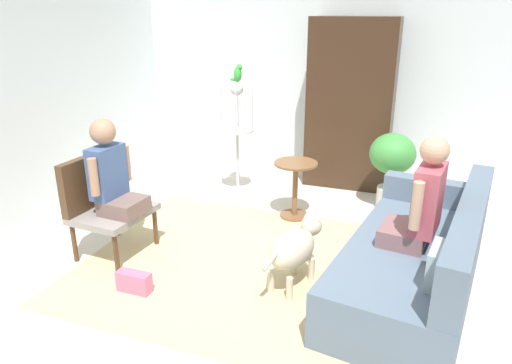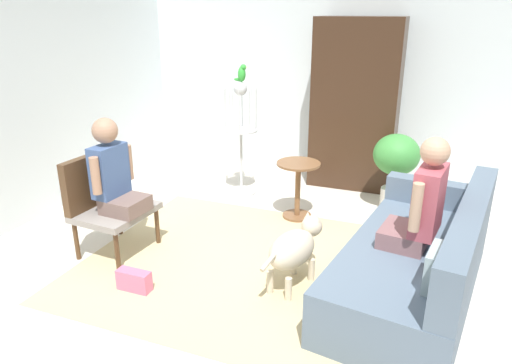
% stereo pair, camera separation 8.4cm
% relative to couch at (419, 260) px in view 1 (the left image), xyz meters
% --- Properties ---
extents(ground_plane, '(6.71, 6.71, 0.00)m').
position_rel_couch_xyz_m(ground_plane, '(-1.34, -0.03, -0.30)').
color(ground_plane, beige).
extents(back_wall, '(5.99, 0.12, 2.86)m').
position_rel_couch_xyz_m(back_wall, '(-1.34, 2.83, 1.13)').
color(back_wall, silver).
rests_on(back_wall, ground).
extents(left_wall, '(0.12, 6.19, 2.86)m').
position_rel_couch_xyz_m(left_wall, '(-4.09, 0.27, 1.13)').
color(left_wall, silver).
rests_on(left_wall, ground).
extents(area_rug, '(2.88, 2.47, 0.01)m').
position_rel_couch_xyz_m(area_rug, '(-1.46, -0.07, -0.29)').
color(area_rug, '#C6B284').
rests_on(area_rug, ground).
extents(couch, '(1.24, 2.20, 0.86)m').
position_rel_couch_xyz_m(couch, '(0.00, 0.00, 0.00)').
color(couch, slate).
rests_on(couch, ground).
extents(armchair, '(0.63, 0.72, 0.93)m').
position_rel_couch_xyz_m(armchair, '(-2.83, -0.26, 0.24)').
color(armchair, '#4C331E').
rests_on(armchair, ground).
extents(person_on_couch, '(0.47, 0.56, 0.89)m').
position_rel_couch_xyz_m(person_on_couch, '(-0.03, -0.03, 0.50)').
color(person_on_couch, '#7D575A').
extents(person_on_armchair, '(0.45, 0.51, 0.86)m').
position_rel_couch_xyz_m(person_on_armchair, '(-2.68, -0.27, 0.50)').
color(person_on_armchair, '#705852').
extents(round_end_table, '(0.47, 0.47, 0.64)m').
position_rel_couch_xyz_m(round_end_table, '(-1.34, 1.11, 0.09)').
color(round_end_table, brown).
rests_on(round_end_table, ground).
extents(dog, '(0.42, 0.82, 0.56)m').
position_rel_couch_xyz_m(dog, '(-0.97, -0.23, 0.05)').
color(dog, beige).
rests_on(dog, ground).
extents(bird_cage_stand, '(0.41, 0.41, 1.40)m').
position_rel_couch_xyz_m(bird_cage_stand, '(-2.21, 1.57, 0.42)').
color(bird_cage_stand, silver).
rests_on(bird_cage_stand, ground).
extents(parrot, '(0.17, 0.10, 0.20)m').
position_rel_couch_xyz_m(parrot, '(-2.19, 1.57, 1.19)').
color(parrot, green).
rests_on(parrot, bird_cage_stand).
extents(potted_plant, '(0.52, 0.52, 0.89)m').
position_rel_couch_xyz_m(potted_plant, '(-0.38, 1.73, 0.29)').
color(potted_plant, beige).
rests_on(potted_plant, ground).
extents(armoire_cabinet, '(1.05, 0.56, 2.12)m').
position_rel_couch_xyz_m(armoire_cabinet, '(-0.99, 2.42, 0.76)').
color(armoire_cabinet, '#382316').
rests_on(armoire_cabinet, ground).
extents(handbag, '(0.29, 0.11, 0.18)m').
position_rel_couch_xyz_m(handbag, '(-2.17, -0.79, -0.21)').
color(handbag, '#D8668C').
rests_on(handbag, ground).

